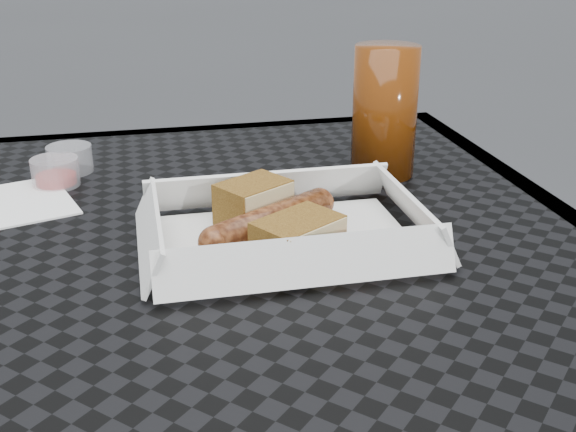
# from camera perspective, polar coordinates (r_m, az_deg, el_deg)

# --- Properties ---
(patio_table) EXTENTS (0.80, 0.80, 0.74)m
(patio_table) POSITION_cam_1_polar(r_m,az_deg,el_deg) (0.66, -8.98, -9.07)
(patio_table) COLOR black
(patio_table) RESTS_ON ground
(food_tray) EXTENTS (0.22, 0.15, 0.00)m
(food_tray) POSITION_cam_1_polar(r_m,az_deg,el_deg) (0.64, -0.19, -1.96)
(food_tray) COLOR white
(food_tray) RESTS_ON patio_table
(bratwurst) EXTENTS (0.14, 0.10, 0.03)m
(bratwurst) POSITION_cam_1_polar(r_m,az_deg,el_deg) (0.64, -1.41, -0.43)
(bratwurst) COLOR brown
(bratwurst) RESTS_ON food_tray
(bread_near) EXTENTS (0.08, 0.07, 0.04)m
(bread_near) POSITION_cam_1_polar(r_m,az_deg,el_deg) (0.67, -2.75, 1.09)
(bread_near) COLOR brown
(bread_near) RESTS_ON food_tray
(bread_far) EXTENTS (0.08, 0.08, 0.04)m
(bread_far) POSITION_cam_1_polar(r_m,az_deg,el_deg) (0.60, 0.79, -1.82)
(bread_far) COLOR brown
(bread_far) RESTS_ON food_tray
(veg_garnish) EXTENTS (0.03, 0.03, 0.00)m
(veg_garnish) POSITION_cam_1_polar(r_m,az_deg,el_deg) (0.62, 5.78, -2.77)
(veg_garnish) COLOR #FD3F0B
(veg_garnish) RESTS_ON food_tray
(napkin) EXTENTS (0.15, 0.15, 0.00)m
(napkin) POSITION_cam_1_polar(r_m,az_deg,el_deg) (0.77, -21.32, 0.85)
(napkin) COLOR white
(napkin) RESTS_ON patio_table
(condiment_cup_sauce) EXTENTS (0.05, 0.05, 0.03)m
(condiment_cup_sauce) POSITION_cam_1_polar(r_m,az_deg,el_deg) (0.81, -17.91, 3.32)
(condiment_cup_sauce) COLOR #96110A
(condiment_cup_sauce) RESTS_ON patio_table
(condiment_cup_empty) EXTENTS (0.05, 0.05, 0.03)m
(condiment_cup_empty) POSITION_cam_1_polar(r_m,az_deg,el_deg) (0.85, -16.86, 4.34)
(condiment_cup_empty) COLOR silver
(condiment_cup_empty) RESTS_ON patio_table
(drink_glass) EXTENTS (0.07, 0.07, 0.14)m
(drink_glass) POSITION_cam_1_polar(r_m,az_deg,el_deg) (0.80, 7.64, 8.18)
(drink_glass) COLOR #532307
(drink_glass) RESTS_ON patio_table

